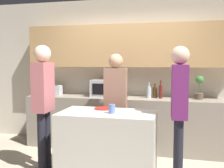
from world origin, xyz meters
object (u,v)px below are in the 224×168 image
bottle_2 (161,91)px  person_right (179,102)px  toaster (55,90)px  cup_0 (113,107)px  plate_on_island (104,108)px  bottle_0 (149,92)px  person_center (43,97)px  potted_plant (199,87)px  bottle_1 (155,92)px  cup_1 (112,109)px  microwave (106,88)px  person_left (116,98)px

bottle_2 → person_right: (0.28, -1.17, 0.01)m
toaster → cup_0: (1.38, -1.09, -0.09)m
plate_on_island → person_right: bearing=-9.3°
bottle_0 → person_center: size_ratio=0.15×
potted_plant → cup_0: size_ratio=5.15×
bottle_1 → cup_0: bearing=-114.6°
potted_plant → bottle_0: 0.83m
cup_1 → person_right: person_right is taller
plate_on_island → microwave: bearing=102.2°
bottle_0 → cup_0: (-0.40, -1.04, -0.10)m
bottle_0 → bottle_2: 0.20m
bottle_1 → bottle_0: bearing=-156.5°
potted_plant → cup_1: potted_plant is taller
cup_1 → person_center: size_ratio=0.07×
person_left → person_center: person_center is taller
bottle_0 → person_center: bearing=-137.2°
microwave → potted_plant: size_ratio=1.32×
potted_plant → bottle_0: size_ratio=1.47×
bottle_1 → bottle_2: bearing=-25.3°
person_right → bottle_0: bearing=19.8°
bottle_2 → person_center: 1.97m
person_right → potted_plant: bearing=-18.4°
potted_plant → toaster: bearing=-180.0°
toaster → bottle_1: (1.88, 0.00, 0.01)m
cup_0 → potted_plant: bearing=41.5°
toaster → person_left: (1.33, -0.64, -0.02)m
bottle_0 → cup_1: (-0.36, -1.28, -0.08)m
cup_0 → cup_1: cup_1 is taller
cup_1 → person_center: (-0.98, 0.04, 0.12)m
bottle_1 → person_left: 0.85m
person_center → person_left: bearing=124.3°
cup_0 → person_left: person_left is taller
toaster → person_center: (0.45, -1.28, 0.06)m
potted_plant → person_center: 2.52m
bottle_1 → bottle_2: 0.12m
bottle_0 → cup_1: size_ratio=2.31×
bottle_2 → cup_0: bottle_2 is taller
person_left → person_center: bearing=33.2°
bottle_1 → person_left: person_left is taller
potted_plant → bottle_1: (-0.73, 0.00, -0.10)m
plate_on_island → cup_1: 0.33m
toaster → person_left: 1.48m
bottle_0 → bottle_2: (0.20, -0.01, 0.02)m
cup_0 → cup_1: size_ratio=0.66×
cup_1 → person_left: 0.69m
bottle_1 → person_center: 1.92m
microwave → potted_plant: 1.59m
toaster → person_center: size_ratio=0.15×
plate_on_island → person_center: (-0.80, -0.23, 0.17)m
cup_1 → person_left: person_left is taller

